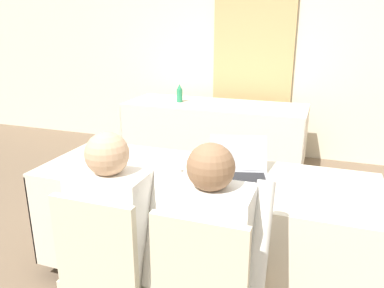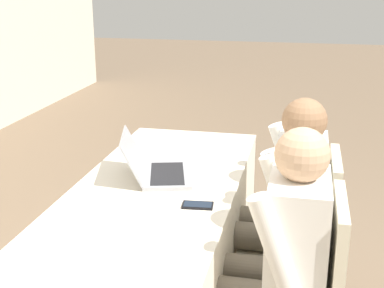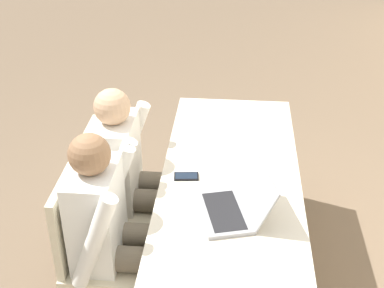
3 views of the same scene
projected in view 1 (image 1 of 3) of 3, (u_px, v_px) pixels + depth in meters
ground_plane at (202, 278)px, 2.50m from camera, size 24.00×24.00×0.00m
wall_back at (273, 47)px, 4.54m from camera, size 12.00×0.06×2.70m
curtain_panel at (253, 49)px, 4.57m from camera, size 0.99×0.04×2.65m
conference_table_near at (202, 201)px, 2.32m from camera, size 2.05×0.74×0.75m
conference_table_far at (215, 119)px, 4.32m from camera, size 2.05×0.74×0.75m
laptop at (238, 171)px, 2.21m from camera, size 0.42×0.40×0.22m
cell_phone at (178, 187)px, 2.08m from camera, size 0.08×0.14×0.01m
paper_beside_laptop at (182, 160)px, 2.50m from camera, size 0.31×0.36×0.00m
paper_centre_table at (118, 158)px, 2.53m from camera, size 0.31×0.35×0.00m
water_bottle at (180, 93)px, 4.34m from camera, size 0.07×0.07×0.22m
chair_near_left at (112, 265)px, 1.81m from camera, size 0.44×0.44×0.90m
chair_near_right at (207, 287)px, 1.66m from camera, size 0.44×0.44×0.90m
person_checkered_shirt at (121, 226)px, 1.86m from camera, size 0.50×0.52×1.16m
person_white_shirt at (214, 244)px, 1.70m from camera, size 0.50×0.52×1.16m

